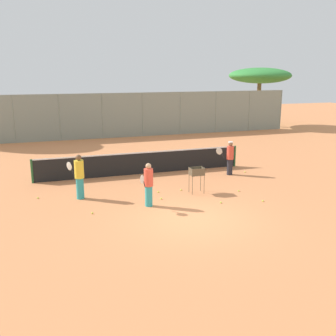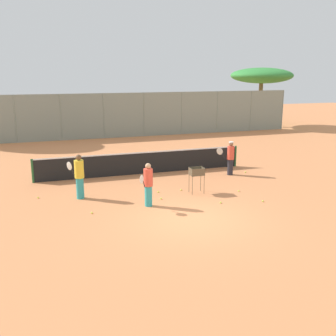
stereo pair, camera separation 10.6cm
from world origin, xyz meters
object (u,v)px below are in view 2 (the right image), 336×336
object	(u,v)px
player_white_outfit	(79,176)
ball_cart	(197,173)
player_yellow_shirt	(148,184)
parked_car	(11,129)
tennis_net	(142,162)
player_red_cap	(230,158)

from	to	relation	value
player_white_outfit	ball_cart	world-z (taller)	player_white_outfit
player_white_outfit	player_yellow_shirt	distance (m)	2.83
ball_cart	parked_car	distance (m)	18.38
player_white_outfit	parked_car	world-z (taller)	player_white_outfit
player_white_outfit	parked_car	size ratio (longest dim) A/B	0.41
tennis_net	player_red_cap	distance (m)	4.19
player_yellow_shirt	ball_cart	world-z (taller)	player_yellow_shirt
player_yellow_shirt	parked_car	size ratio (longest dim) A/B	0.38
player_red_cap	player_yellow_shirt	world-z (taller)	player_yellow_shirt
player_red_cap	parked_car	distance (m)	17.83
player_white_outfit	player_red_cap	world-z (taller)	player_white_outfit
parked_car	player_yellow_shirt	bearing A→B (deg)	-72.52
ball_cart	parked_car	world-z (taller)	parked_car
parked_car	tennis_net	bearing A→B (deg)	-63.42
player_white_outfit	parked_car	distance (m)	16.21
player_white_outfit	player_yellow_shirt	bearing A→B (deg)	-163.78
ball_cart	tennis_net	bearing A→B (deg)	109.76
tennis_net	player_white_outfit	bearing A→B (deg)	-138.35
parked_car	player_red_cap	bearing A→B (deg)	-54.27
player_red_cap	parked_car	world-z (taller)	parked_car
player_white_outfit	ball_cart	size ratio (longest dim) A/B	1.65
player_yellow_shirt	player_red_cap	bearing A→B (deg)	163.86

